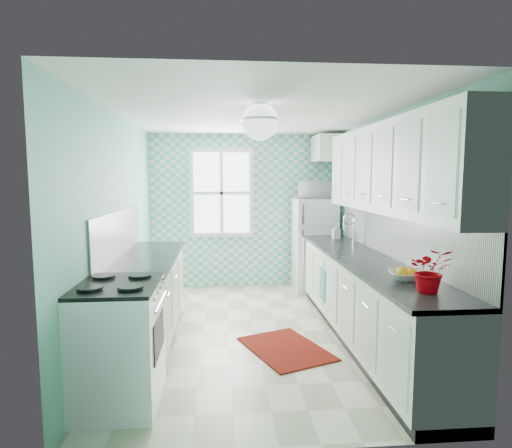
{
  "coord_description": "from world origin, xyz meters",
  "views": [
    {
      "loc": [
        -0.38,
        -4.82,
        1.82
      ],
      "look_at": [
        0.05,
        0.25,
        1.25
      ],
      "focal_mm": 30.0,
      "sensor_mm": 36.0,
      "label": 1
    }
  ],
  "objects": [
    {
      "name": "floor",
      "position": [
        0.0,
        0.0,
        -0.01
      ],
      "size": [
        3.0,
        4.4,
        0.02
      ],
      "primitive_type": "cube",
      "color": "beige",
      "rests_on": "ground"
    },
    {
      "name": "ceiling",
      "position": [
        0.0,
        0.0,
        2.51
      ],
      "size": [
        3.0,
        4.4,
        0.02
      ],
      "primitive_type": "cube",
      "color": "white",
      "rests_on": "wall_back"
    },
    {
      "name": "wall_back",
      "position": [
        0.0,
        2.21,
        1.25
      ],
      "size": [
        3.0,
        0.02,
        2.5
      ],
      "primitive_type": "cube",
      "color": "#6FBFA5",
      "rests_on": "floor"
    },
    {
      "name": "wall_front",
      "position": [
        0.0,
        -2.21,
        1.25
      ],
      "size": [
        3.0,
        0.02,
        2.5
      ],
      "primitive_type": "cube",
      "color": "#6FBFA5",
      "rests_on": "floor"
    },
    {
      "name": "wall_left",
      "position": [
        -1.51,
        0.0,
        1.25
      ],
      "size": [
        0.02,
        4.4,
        2.5
      ],
      "primitive_type": "cube",
      "color": "#6FBFA5",
      "rests_on": "floor"
    },
    {
      "name": "wall_right",
      "position": [
        1.51,
        0.0,
        1.25
      ],
      "size": [
        0.02,
        4.4,
        2.5
      ],
      "primitive_type": "cube",
      "color": "#6FBFA5",
      "rests_on": "floor"
    },
    {
      "name": "accent_wall",
      "position": [
        0.0,
        2.19,
        1.25
      ],
      "size": [
        3.0,
        0.01,
        2.5
      ],
      "primitive_type": "cube",
      "color": "#56C4B5",
      "rests_on": "wall_back"
    },
    {
      "name": "window",
      "position": [
        -0.35,
        2.16,
        1.55
      ],
      "size": [
        1.04,
        0.05,
        1.44
      ],
      "color": "white",
      "rests_on": "wall_back"
    },
    {
      "name": "backsplash_right",
      "position": [
        1.49,
        -0.4,
        1.2
      ],
      "size": [
        0.02,
        3.6,
        0.51
      ],
      "primitive_type": "cube",
      "color": "white",
      "rests_on": "wall_right"
    },
    {
      "name": "backsplash_left",
      "position": [
        -1.49,
        -0.07,
        1.2
      ],
      "size": [
        0.02,
        2.15,
        0.51
      ],
      "primitive_type": "cube",
      "color": "white",
      "rests_on": "wall_left"
    },
    {
      "name": "upper_cabinets_right",
      "position": [
        1.33,
        -0.6,
        1.9
      ],
      "size": [
        0.33,
        3.2,
        0.9
      ],
      "primitive_type": "cube",
      "color": "white",
      "rests_on": "wall_right"
    },
    {
      "name": "upper_cabinet_fridge",
      "position": [
        1.3,
        1.83,
        2.25
      ],
      "size": [
        0.4,
        0.74,
        0.4
      ],
      "primitive_type": "cube",
      "color": "white",
      "rests_on": "wall_right"
    },
    {
      "name": "ceiling_light",
      "position": [
        0.0,
        -0.8,
        2.32
      ],
      "size": [
        0.34,
        0.34,
        0.35
      ],
      "color": "silver",
      "rests_on": "ceiling"
    },
    {
      "name": "base_cabinets_right",
      "position": [
        1.2,
        -0.4,
        0.45
      ],
      "size": [
        0.6,
        3.6,
        0.9
      ],
      "primitive_type": "cube",
      "color": "white",
      "rests_on": "floor"
    },
    {
      "name": "countertop_right",
      "position": [
        1.19,
        -0.4,
        0.92
      ],
      "size": [
        0.63,
        3.6,
        0.04
      ],
      "primitive_type": "cube",
      "color": "black",
      "rests_on": "base_cabinets_right"
    },
    {
      "name": "base_cabinets_left",
      "position": [
        -1.2,
        -0.07,
        0.45
      ],
      "size": [
        0.6,
        2.15,
        0.9
      ],
      "primitive_type": "cube",
      "color": "white",
      "rests_on": "floor"
    },
    {
      "name": "countertop_left",
      "position": [
        -1.19,
        -0.07,
        0.92
      ],
      "size": [
        0.63,
        2.15,
        0.04
      ],
      "primitive_type": "cube",
      "color": "black",
      "rests_on": "base_cabinets_left"
    },
    {
      "name": "fridge",
      "position": [
        1.11,
        1.78,
        0.74
      ],
      "size": [
        0.64,
        0.64,
        1.48
      ],
      "rotation": [
        0.0,
        0.0,
        0.05
      ],
      "color": "white",
      "rests_on": "floor"
    },
    {
      "name": "stove",
      "position": [
        -1.2,
        -1.45,
        0.5
      ],
      "size": [
        0.64,
        0.8,
        0.96
      ],
      "rotation": [
        0.0,
        0.0,
        0.01
      ],
      "color": "white",
      "rests_on": "floor"
    },
    {
      "name": "sink",
      "position": [
        1.2,
        0.57,
        0.93
      ],
      "size": [
        0.46,
        0.39,
        0.53
      ],
      "rotation": [
        0.0,
        0.0,
        0.01
      ],
      "color": "silver",
      "rests_on": "countertop_right"
    },
    {
      "name": "rug",
      "position": [
        0.3,
        -0.53,
        0.01
      ],
      "size": [
        1.02,
        1.18,
        0.02
      ],
      "primitive_type": "cube",
      "rotation": [
        0.0,
        0.0,
        0.38
      ],
      "color": "maroon",
      "rests_on": "floor"
    },
    {
      "name": "dish_towel",
      "position": [
        0.89,
        0.3,
        0.48
      ],
      "size": [
        0.04,
        0.26,
        0.39
      ],
      "primitive_type": "cube",
      "rotation": [
        0.0,
        0.0,
        0.09
      ],
      "color": "#529A86",
      "rests_on": "base_cabinets_right"
    },
    {
      "name": "fruit_bowl",
      "position": [
        1.2,
        -1.38,
        0.98
      ],
      "size": [
        0.32,
        0.32,
        0.07
      ],
      "primitive_type": "imported",
      "rotation": [
        0.0,
        0.0,
        -0.1
      ],
      "color": "white",
      "rests_on": "countertop_right"
    },
    {
      "name": "potted_plant",
      "position": [
        1.2,
        -1.78,
        1.11
      ],
      "size": [
        0.37,
        0.34,
        0.34
      ],
      "primitive_type": "imported",
      "rotation": [
        0.0,
        0.0,
        -0.25
      ],
      "color": "#B81F06",
      "rests_on": "countertop_right"
    },
    {
      "name": "soap_bottle",
      "position": [
        1.25,
        1.02,
        1.05
      ],
      "size": [
        0.1,
        0.1,
        0.21
      ],
      "primitive_type": "imported",
      "rotation": [
        0.0,
        0.0,
        0.03
      ],
      "color": "#A1B6C3",
      "rests_on": "countertop_right"
    },
    {
      "name": "microwave",
      "position": [
        1.11,
        1.78,
        1.61
      ],
      "size": [
        0.5,
        0.35,
        0.27
      ],
      "primitive_type": "imported",
      "rotation": [
        0.0,
        0.0,
        3.12
      ],
      "color": "silver",
      "rests_on": "fridge"
    }
  ]
}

